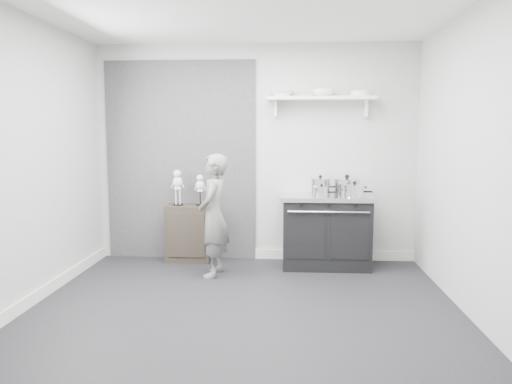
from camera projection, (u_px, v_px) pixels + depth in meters
ground at (243, 307)px, 4.64m from camera, size 4.00×4.00×0.00m
room_shell at (235, 130)px, 4.60m from camera, size 4.02×3.62×2.71m
wall_shelf at (321, 99)px, 6.01m from camera, size 1.30×0.26×0.24m
stove at (326, 230)px, 6.00m from camera, size 1.09×0.68×0.87m
side_cabinet at (189, 233)px, 6.25m from camera, size 0.55×0.32×0.71m
child at (214, 215)px, 5.58m from camera, size 0.37×0.53×1.38m
pot_back_left at (320, 186)px, 6.04m from camera, size 0.33×0.24×0.23m
pot_back_right at (347, 186)px, 6.01m from camera, size 0.39×0.31×0.24m
pot_front_right at (354, 191)px, 5.72m from camera, size 0.32×0.24×0.19m
pot_front_center at (322, 191)px, 5.80m from camera, size 0.28×0.19×0.15m
skeleton_full at (178, 185)px, 6.18m from camera, size 0.14×0.09×0.51m
skeleton_torso at (200, 188)px, 6.17m from camera, size 0.12×0.08×0.44m
bowl_large at (282, 94)px, 6.02m from camera, size 0.29×0.29×0.07m
bowl_small at (324, 93)px, 5.99m from camera, size 0.26×0.26×0.08m
plate_stack at (361, 94)px, 5.96m from camera, size 0.25×0.25×0.06m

